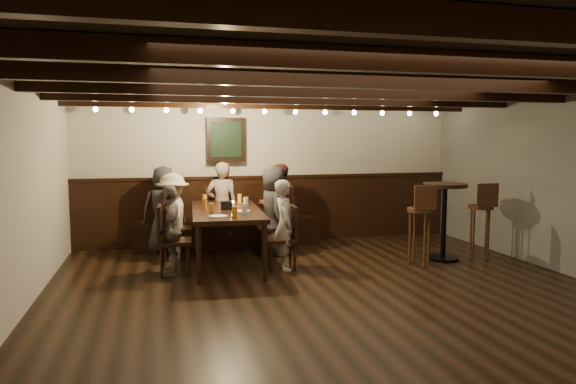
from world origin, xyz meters
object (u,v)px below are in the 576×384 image
object	(u,v)px
person_bench_left	(164,209)
dining_table	(226,214)
bar_stool_right	(480,231)
chair_right_near	(272,237)
chair_right_far	(282,250)
person_left_far	(171,230)
chair_left_near	(176,240)
person_right_near	(274,211)
high_top_table	(444,210)
person_right_far	(285,225)
bar_stool_left	(420,235)
person_bench_right	(279,206)
chair_left_far	(174,253)
person_bench_centre	(222,205)
person_left_near	(173,216)

from	to	relation	value
person_bench_left	dining_table	bearing A→B (deg)	135.00
person_bench_left	bar_stool_right	bearing A→B (deg)	163.18
chair_right_near	chair_right_far	size ratio (longest dim) A/B	1.01
chair_right_far	person_left_far	world-z (taller)	person_left_far
dining_table	chair_left_near	bearing A→B (deg)	147.98
person_right_near	high_top_table	size ratio (longest dim) A/B	1.20
person_right_near	person_right_far	bearing A→B (deg)	-180.00
bar_stool_left	person_bench_right	bearing A→B (deg)	141.42
chair_right_far	person_right_far	distance (m)	0.35
bar_stool_left	bar_stool_right	distance (m)	1.00
high_top_table	person_bench_left	bearing A→B (deg)	159.14
chair_left_far	high_top_table	distance (m)	3.88
dining_table	bar_stool_left	world-z (taller)	bar_stool_left
person_bench_right	person_left_far	xyz separation A→B (m)	(-1.73, -1.24, -0.09)
dining_table	person_left_far	bearing A→B (deg)	-149.04
dining_table	chair_right_near	world-z (taller)	chair_right_near
person_left_far	person_right_near	bearing A→B (deg)	120.96
person_right_far	person_bench_left	bearing A→B (deg)	50.71
high_top_table	bar_stool_right	world-z (taller)	bar_stool_right
person_bench_left	high_top_table	size ratio (longest dim) A/B	1.20
person_bench_left	person_left_far	size ratio (longest dim) A/B	1.15
person_bench_left	person_left_far	bearing A→B (deg)	96.34
chair_left_near	chair_left_far	world-z (taller)	chair_left_near
chair_right_far	person_right_near	size ratio (longest dim) A/B	0.64
person_right_near	high_top_table	xyz separation A→B (m)	(2.33, -0.95, 0.06)
person_right_near	person_bench_right	bearing A→B (deg)	-18.43
chair_left_far	bar_stool_right	distance (m)	4.36
chair_right_near	person_bench_centre	size ratio (longest dim) A/B	0.62
person_bench_right	person_right_near	distance (m)	0.47
chair_left_far	person_left_near	bearing A→B (deg)	-178.04
person_bench_left	person_right_near	distance (m)	1.71
person_bench_left	bar_stool_right	size ratio (longest dim) A/B	1.19
chair_left_near	person_right_near	bearing A→B (deg)	90.00
chair_left_far	bar_stool_left	size ratio (longest dim) A/B	0.80
person_bench_right	person_left_near	xyz separation A→B (m)	(-1.68, -0.34, -0.05)
person_right_far	person_left_far	bearing A→B (deg)	90.00
person_left_far	person_right_far	world-z (taller)	person_right_far
chair_left_far	bar_stool_left	distance (m)	3.37
person_bench_left	person_right_near	size ratio (longest dim) A/B	1.00
chair_left_near	person_right_far	distance (m)	1.75
person_left_far	bar_stool_right	distance (m)	4.39
chair_right_near	person_bench_centre	bearing A→B (deg)	50.13
person_bench_centre	person_bench_right	distance (m)	0.91
chair_right_near	high_top_table	world-z (taller)	high_top_table
chair_right_near	person_left_near	bearing A→B (deg)	90.00
bar_stool_left	dining_table	bearing A→B (deg)	169.35
chair_left_far	high_top_table	size ratio (longest dim) A/B	0.81
person_right_near	person_left_far	bearing A→B (deg)	120.96
person_bench_right	person_right_near	xyz separation A→B (m)	(-0.18, -0.44, -0.01)
person_left_near	person_right_far	world-z (taller)	person_left_near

